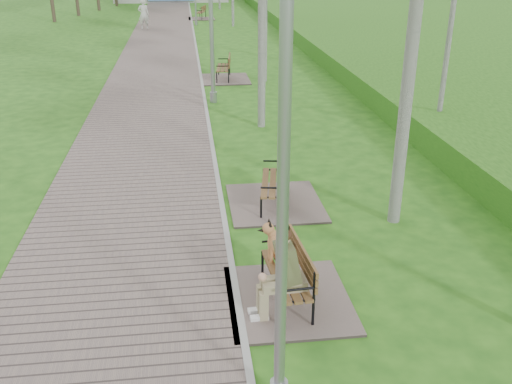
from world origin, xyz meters
TOP-DOWN VIEW (x-y plane):
  - walkway at (-1.75, 21.50)m, footprint 3.50×67.00m
  - kerb at (0.00, 21.50)m, footprint 0.10×67.00m
  - embankment at (12.00, 20.00)m, footprint 14.00×70.00m
  - bench_main at (0.64, 2.40)m, footprint 1.72×1.92m
  - bench_second at (1.01, 5.74)m, footprint 1.79×1.99m
  - bench_third at (0.84, 17.06)m, footprint 1.84×2.04m
  - bench_far at (0.66, 36.47)m, footprint 1.77×1.97m
  - lamp_post_near at (0.27, 0.49)m, footprint 0.20×0.20m
  - lamp_post_second at (0.28, 13.75)m, footprint 0.23×0.23m
  - pedestrian_near at (-2.90, 31.60)m, footprint 0.68×0.48m

SIDE VIEW (x-z plane):
  - embankment at x=12.00m, z-range -0.80..0.80m
  - walkway at x=-1.75m, z-range 0.00..0.04m
  - kerb at x=0.00m, z-range 0.00..0.05m
  - bench_far at x=0.66m, z-range -0.34..0.75m
  - bench_second at x=1.01m, z-range -0.35..0.75m
  - bench_third at x=0.84m, z-range -0.35..0.77m
  - bench_main at x=0.64m, z-range -0.33..1.17m
  - pedestrian_near at x=-2.90m, z-range 0.00..1.74m
  - lamp_post_near at x=0.27m, z-range -0.17..4.99m
  - lamp_post_second at x=0.28m, z-range -0.19..5.70m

